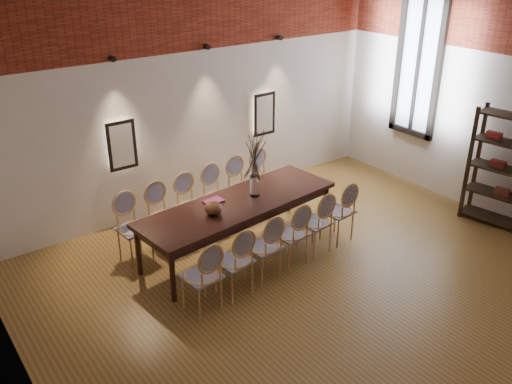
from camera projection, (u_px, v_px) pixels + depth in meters
floor at (348, 302)px, 6.62m from camera, size 7.00×7.00×0.02m
wall_back at (193, 83)px, 8.35m from camera, size 7.00×0.10×4.00m
wall_left at (14, 252)px, 3.86m from camera, size 0.10×7.00×4.00m
niche_left at (121, 145)px, 7.88m from camera, size 0.36×0.06×0.66m
niche_right at (263, 114)px, 9.28m from camera, size 0.36×0.06×0.66m
spot_fixture_left at (112, 59)px, 7.33m from camera, size 0.08×0.10×0.08m
spot_fixture_mid at (207, 47)px, 8.13m from camera, size 0.08×0.10×0.08m
spot_fixture_right at (279, 38)px, 8.88m from camera, size 0.08×0.10×0.08m
window_glass at (419, 63)px, 9.02m from camera, size 0.02×0.78×2.38m
window_frame at (419, 63)px, 9.01m from camera, size 0.08×0.90×2.50m
window_mullion at (419, 63)px, 9.01m from camera, size 0.06×0.06×2.40m
dining_table at (239, 226)px, 7.59m from camera, size 3.02×1.24×0.75m
chair_near_a at (201, 276)px, 6.30m from camera, size 0.48×0.48×0.94m
chair_near_b at (234, 260)px, 6.59m from camera, size 0.48×0.48×0.94m
chair_near_c at (263, 246)px, 6.89m from camera, size 0.48×0.48×0.94m
chair_near_d at (290, 234)px, 7.19m from camera, size 0.48×0.48×0.94m
chair_near_e at (315, 222)px, 7.49m from camera, size 0.48×0.48×0.94m
chair_near_f at (337, 211)px, 7.79m from camera, size 0.48×0.48×0.94m
chair_far_a at (134, 229)px, 7.30m from camera, size 0.48×0.48×0.94m
chair_far_b at (165, 218)px, 7.60m from camera, size 0.48×0.48×0.94m
chair_far_c at (193, 207)px, 7.90m from camera, size 0.48×0.48×0.94m
chair_far_d at (219, 197)px, 8.20m from camera, size 0.48×0.48×0.94m
chair_far_e at (243, 188)px, 8.50m from camera, size 0.48×0.48×0.94m
chair_far_f at (266, 180)px, 8.79m from camera, size 0.48×0.48×0.94m
vase at (255, 186)px, 7.54m from camera, size 0.14×0.14×0.30m
dried_branches at (255, 156)px, 7.35m from camera, size 0.50×0.50×0.70m
bowl at (213, 208)px, 7.06m from camera, size 0.24×0.24×0.18m
book at (214, 201)px, 7.40m from camera, size 0.28×0.21×0.03m
shelving_rack at (504, 169)px, 8.08m from camera, size 0.54×1.05×1.80m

